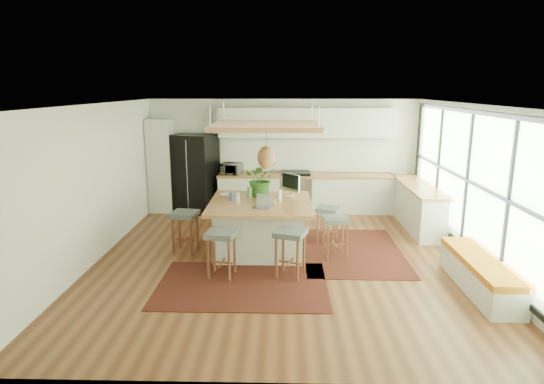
{
  "coord_description": "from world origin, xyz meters",
  "views": [
    {
      "loc": [
        0.01,
        -7.63,
        2.97
      ],
      "look_at": [
        -0.2,
        0.5,
        1.1
      ],
      "focal_mm": 30.11,
      "sensor_mm": 36.0,
      "label": 1
    }
  ],
  "objects_px": {
    "island": "(260,226)",
    "microwave": "(231,167)",
    "stool_near_left": "(222,255)",
    "laptop": "(263,201)",
    "fridge": "(196,174)",
    "stool_right_front": "(335,238)",
    "stool_near_right": "(290,256)",
    "island_plant": "(261,182)",
    "stool_left_side": "(185,234)",
    "monitor": "(291,183)",
    "stool_right_back": "(327,224)"
  },
  "relations": [
    {
      "from": "stool_right_front",
      "to": "island_plant",
      "type": "xyz_separation_m",
      "value": [
        -1.35,
        0.75,
        0.85
      ]
    },
    {
      "from": "stool_near_right",
      "to": "island_plant",
      "type": "bearing_deg",
      "value": 108.21
    },
    {
      "from": "island",
      "to": "stool_near_right",
      "type": "bearing_deg",
      "value": -66.08
    },
    {
      "from": "stool_near_right",
      "to": "monitor",
      "type": "bearing_deg",
      "value": 89.23
    },
    {
      "from": "stool_right_front",
      "to": "stool_right_back",
      "type": "distance_m",
      "value": 0.83
    },
    {
      "from": "stool_near_left",
      "to": "monitor",
      "type": "distance_m",
      "value": 2.16
    },
    {
      "from": "stool_near_left",
      "to": "stool_right_back",
      "type": "relative_size",
      "value": 1.08
    },
    {
      "from": "island",
      "to": "microwave",
      "type": "xyz_separation_m",
      "value": [
        -0.84,
        2.76,
        0.62
      ]
    },
    {
      "from": "island",
      "to": "stool_right_back",
      "type": "height_order",
      "value": "island"
    },
    {
      "from": "stool_left_side",
      "to": "laptop",
      "type": "xyz_separation_m",
      "value": [
        1.43,
        -0.3,
        0.7
      ]
    },
    {
      "from": "stool_right_front",
      "to": "laptop",
      "type": "bearing_deg",
      "value": -175.2
    },
    {
      "from": "fridge",
      "to": "laptop",
      "type": "relative_size",
      "value": 5.52
    },
    {
      "from": "microwave",
      "to": "laptop",
      "type": "bearing_deg",
      "value": -55.14
    },
    {
      "from": "fridge",
      "to": "stool_right_back",
      "type": "height_order",
      "value": "fridge"
    },
    {
      "from": "laptop",
      "to": "island_plant",
      "type": "height_order",
      "value": "island_plant"
    },
    {
      "from": "island",
      "to": "stool_right_front",
      "type": "distance_m",
      "value": 1.39
    },
    {
      "from": "fridge",
      "to": "island",
      "type": "distance_m",
      "value": 3.25
    },
    {
      "from": "island",
      "to": "island_plant",
      "type": "distance_m",
      "value": 0.86
    },
    {
      "from": "island",
      "to": "stool_near_left",
      "type": "height_order",
      "value": "island"
    },
    {
      "from": "island",
      "to": "stool_near_left",
      "type": "bearing_deg",
      "value": -114.61
    },
    {
      "from": "laptop",
      "to": "monitor",
      "type": "xyz_separation_m",
      "value": [
        0.5,
        0.85,
        0.14
      ]
    },
    {
      "from": "fridge",
      "to": "monitor",
      "type": "distance_m",
      "value": 3.24
    },
    {
      "from": "fridge",
      "to": "island_plant",
      "type": "relative_size",
      "value": 2.7
    },
    {
      "from": "island",
      "to": "stool_near_right",
      "type": "xyz_separation_m",
      "value": [
        0.53,
        -1.21,
        -0.11
      ]
    },
    {
      "from": "stool_near_right",
      "to": "stool_right_back",
      "type": "height_order",
      "value": "stool_near_right"
    },
    {
      "from": "island",
      "to": "microwave",
      "type": "distance_m",
      "value": 2.95
    },
    {
      "from": "microwave",
      "to": "stool_near_right",
      "type": "bearing_deg",
      "value": -51.8
    },
    {
      "from": "island",
      "to": "microwave",
      "type": "relative_size",
      "value": 3.83
    },
    {
      "from": "stool_near_left",
      "to": "stool_left_side",
      "type": "distance_m",
      "value": 1.36
    },
    {
      "from": "monitor",
      "to": "island_plant",
      "type": "xyz_separation_m",
      "value": [
        -0.56,
        0.01,
        0.01
      ]
    },
    {
      "from": "stool_right_front",
      "to": "stool_left_side",
      "type": "distance_m",
      "value": 2.73
    },
    {
      "from": "monitor",
      "to": "microwave",
      "type": "relative_size",
      "value": 1.03
    },
    {
      "from": "island",
      "to": "stool_near_left",
      "type": "xyz_separation_m",
      "value": [
        -0.56,
        -1.23,
        -0.11
      ]
    },
    {
      "from": "island",
      "to": "monitor",
      "type": "height_order",
      "value": "monitor"
    },
    {
      "from": "monitor",
      "to": "island_plant",
      "type": "distance_m",
      "value": 0.56
    },
    {
      "from": "island_plant",
      "to": "island",
      "type": "bearing_deg",
      "value": -89.3
    },
    {
      "from": "laptop",
      "to": "stool_right_back",
      "type": "bearing_deg",
      "value": 56.36
    },
    {
      "from": "stool_right_front",
      "to": "stool_near_right",
      "type": "bearing_deg",
      "value": -132.49
    },
    {
      "from": "stool_right_back",
      "to": "monitor",
      "type": "relative_size",
      "value": 1.41
    },
    {
      "from": "stool_left_side",
      "to": "fridge",
      "type": "bearing_deg",
      "value": 96.49
    },
    {
      "from": "stool_right_front",
      "to": "island",
      "type": "bearing_deg",
      "value": 166.69
    },
    {
      "from": "stool_near_left",
      "to": "laptop",
      "type": "bearing_deg",
      "value": 52.09
    },
    {
      "from": "stool_left_side",
      "to": "stool_right_back",
      "type": "bearing_deg",
      "value": 13.52
    },
    {
      "from": "fridge",
      "to": "laptop",
      "type": "bearing_deg",
      "value": -40.08
    },
    {
      "from": "island",
      "to": "stool_right_front",
      "type": "bearing_deg",
      "value": -13.31
    },
    {
      "from": "stool_near_right",
      "to": "island_plant",
      "type": "distance_m",
      "value": 1.92
    },
    {
      "from": "island_plant",
      "to": "stool_near_right",
      "type": "bearing_deg",
      "value": -71.79
    },
    {
      "from": "stool_near_right",
      "to": "fridge",
      "type": "bearing_deg",
      "value": 119.59
    },
    {
      "from": "stool_right_back",
      "to": "island_plant",
      "type": "relative_size",
      "value": 1.0
    },
    {
      "from": "stool_left_side",
      "to": "microwave",
      "type": "distance_m",
      "value": 3.02
    }
  ]
}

